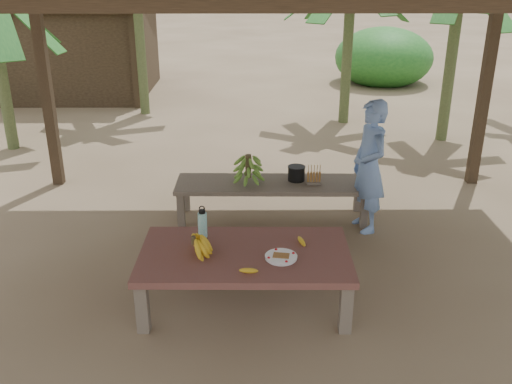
{
  "coord_description": "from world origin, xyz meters",
  "views": [
    {
      "loc": [
        -0.19,
        -4.91,
        2.83
      ],
      "look_at": [
        -0.15,
        0.02,
        0.8
      ],
      "focal_mm": 40.0,
      "sensor_mm": 36.0,
      "label": 1
    }
  ],
  "objects_px": {
    "work_table": "(245,259)",
    "water_flask": "(203,224)",
    "ripe_banana_bunch": "(194,244)",
    "woman": "(369,167)",
    "cooking_pot": "(296,174)",
    "bench": "(272,187)",
    "plate": "(281,257)"
  },
  "relations": [
    {
      "from": "work_table",
      "to": "water_flask",
      "type": "bearing_deg",
      "value": 142.65
    },
    {
      "from": "ripe_banana_bunch",
      "to": "woman",
      "type": "bearing_deg",
      "value": 40.66
    },
    {
      "from": "ripe_banana_bunch",
      "to": "cooking_pot",
      "type": "relative_size",
      "value": 1.56
    },
    {
      "from": "water_flask",
      "to": "cooking_pot",
      "type": "height_order",
      "value": "water_flask"
    },
    {
      "from": "ripe_banana_bunch",
      "to": "bench",
      "type": "bearing_deg",
      "value": 67.86
    },
    {
      "from": "ripe_banana_bunch",
      "to": "work_table",
      "type": "bearing_deg",
      "value": 3.3
    },
    {
      "from": "woman",
      "to": "plate",
      "type": "bearing_deg",
      "value": -47.56
    },
    {
      "from": "water_flask",
      "to": "woman",
      "type": "xyz_separation_m",
      "value": [
        1.71,
        1.19,
        0.11
      ]
    },
    {
      "from": "water_flask",
      "to": "ripe_banana_bunch",
      "type": "bearing_deg",
      "value": -98.87
    },
    {
      "from": "bench",
      "to": "cooking_pot",
      "type": "distance_m",
      "value": 0.32
    },
    {
      "from": "woman",
      "to": "ripe_banana_bunch",
      "type": "bearing_deg",
      "value": -64.33
    },
    {
      "from": "plate",
      "to": "cooking_pot",
      "type": "relative_size",
      "value": 1.41
    },
    {
      "from": "water_flask",
      "to": "woman",
      "type": "distance_m",
      "value": 2.09
    },
    {
      "from": "cooking_pot",
      "to": "ripe_banana_bunch",
      "type": "bearing_deg",
      "value": -118.52
    },
    {
      "from": "water_flask",
      "to": "woman",
      "type": "height_order",
      "value": "woman"
    },
    {
      "from": "work_table",
      "to": "woman",
      "type": "xyz_separation_m",
      "value": [
        1.33,
        1.49,
        0.3
      ]
    },
    {
      "from": "work_table",
      "to": "water_flask",
      "type": "height_order",
      "value": "water_flask"
    },
    {
      "from": "cooking_pot",
      "to": "woman",
      "type": "xyz_separation_m",
      "value": [
        0.76,
        -0.34,
        0.2
      ]
    },
    {
      "from": "bench",
      "to": "water_flask",
      "type": "relative_size",
      "value": 7.22
    },
    {
      "from": "bench",
      "to": "woman",
      "type": "relative_size",
      "value": 1.5
    },
    {
      "from": "water_flask",
      "to": "plate",
      "type": "bearing_deg",
      "value": -31.4
    },
    {
      "from": "bench",
      "to": "water_flask",
      "type": "xyz_separation_m",
      "value": [
        -0.68,
        -1.47,
        0.23
      ]
    },
    {
      "from": "woman",
      "to": "water_flask",
      "type": "bearing_deg",
      "value": -70.17
    },
    {
      "from": "work_table",
      "to": "plate",
      "type": "relative_size",
      "value": 6.67
    },
    {
      "from": "bench",
      "to": "woman",
      "type": "xyz_separation_m",
      "value": [
        1.04,
        -0.27,
        0.34
      ]
    },
    {
      "from": "woman",
      "to": "bench",
      "type": "bearing_deg",
      "value": -119.71
    },
    {
      "from": "bench",
      "to": "cooking_pot",
      "type": "xyz_separation_m",
      "value": [
        0.28,
        0.06,
        0.14
      ]
    },
    {
      "from": "bench",
      "to": "cooking_pot",
      "type": "bearing_deg",
      "value": 13.7
    },
    {
      "from": "work_table",
      "to": "bench",
      "type": "distance_m",
      "value": 1.79
    },
    {
      "from": "ripe_banana_bunch",
      "to": "woman",
      "type": "height_order",
      "value": "woman"
    },
    {
      "from": "woman",
      "to": "work_table",
      "type": "bearing_deg",
      "value": -56.77
    },
    {
      "from": "bench",
      "to": "plate",
      "type": "xyz_separation_m",
      "value": [
        0.01,
        -1.88,
        0.12
      ]
    }
  ]
}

